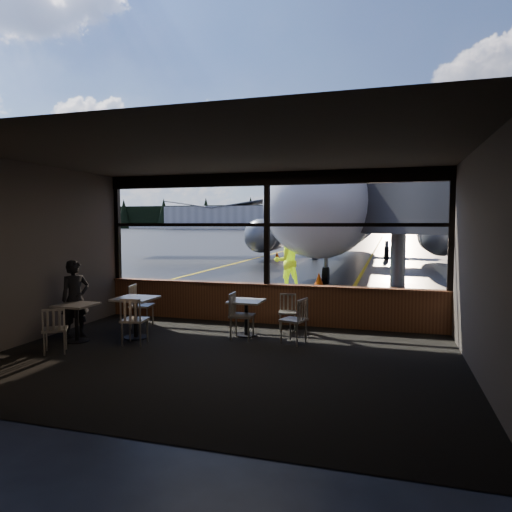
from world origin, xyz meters
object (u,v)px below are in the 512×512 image
at_px(cafe_table_near, 246,318).
at_px(passenger, 75,299).
at_px(chair_near_n, 288,313).
at_px(chair_mid_s, 135,321).
at_px(chair_mid_w, 142,306).
at_px(chair_near_e, 294,321).
at_px(chair_near_w, 242,316).
at_px(cone_wing, 277,255).
at_px(ground_crew, 287,261).
at_px(cone_nose, 319,279).
at_px(airliner, 350,173).
at_px(jet_bridge, 418,216).
at_px(chair_left_s, 55,330).
at_px(cafe_table_mid, 136,318).
at_px(cafe_table_left, 77,323).

xyz_separation_m(cafe_table_near, passenger, (-3.32, -1.08, 0.42)).
height_order(cafe_table_near, chair_near_n, chair_near_n).
height_order(chair_mid_s, chair_mid_w, chair_mid_w).
bearing_deg(chair_near_e, chair_near_n, 36.71).
height_order(chair_near_w, cone_wing, chair_near_w).
bearing_deg(chair_near_n, ground_crew, -87.81).
xyz_separation_m(passenger, cone_nose, (3.60, 9.31, -0.55)).
height_order(airliner, jet_bridge, airliner).
relative_size(chair_mid_w, passenger, 0.61).
distance_m(chair_near_n, chair_left_s, 4.61).
bearing_deg(chair_near_e, cafe_table_mid, 116.50).
bearing_deg(cone_nose, cafe_table_mid, -104.72).
height_order(cafe_table_left, cone_nose, cafe_table_left).
bearing_deg(chair_mid_w, chair_near_n, 90.02).
bearing_deg(chair_mid_s, chair_near_w, 19.05).
bearing_deg(chair_near_n, chair_near_e, 98.33).
distance_m(chair_near_n, cone_wing, 20.41).
distance_m(cafe_table_left, chair_near_e, 4.26).
xyz_separation_m(chair_near_n, ground_crew, (-1.45, 6.42, 0.58)).
bearing_deg(ground_crew, chair_mid_w, 37.70).
bearing_deg(chair_mid_w, airliner, 162.67).
xyz_separation_m(chair_near_n, cone_wing, (-5.05, 19.77, -0.14)).
height_order(cafe_table_near, cafe_table_left, cafe_table_left).
height_order(cafe_table_mid, chair_near_e, chair_near_e).
distance_m(jet_bridge, cafe_table_left, 10.84).
distance_m(cafe_table_near, chair_near_w, 0.31).
xyz_separation_m(cafe_table_near, chair_mid_s, (-1.85, -1.25, 0.09)).
height_order(cafe_table_near, chair_left_s, chair_left_s).
height_order(chair_mid_s, cone_wing, chair_mid_s).
relative_size(chair_near_n, cone_nose, 1.66).
relative_size(cafe_table_left, chair_near_w, 0.80).
xyz_separation_m(chair_mid_s, cone_nose, (2.13, 9.48, -0.22)).
bearing_deg(airliner, cone_nose, -90.82).
height_order(airliner, chair_near_e, airliner).
relative_size(cafe_table_left, chair_left_s, 0.89).
xyz_separation_m(jet_bridge, chair_near_n, (-2.96, -6.14, -2.17)).
height_order(airliner, cafe_table_left, airliner).
distance_m(chair_near_w, chair_near_n, 1.19).
xyz_separation_m(chair_left_s, cone_wing, (-1.42, 22.60, -0.16)).
bearing_deg(cone_nose, chair_mid_w, -108.78).
relative_size(chair_near_n, chair_mid_w, 0.83).
height_order(chair_near_w, ground_crew, ground_crew).
height_order(chair_mid_w, chair_left_s, chair_mid_w).
height_order(chair_near_e, passenger, passenger).
bearing_deg(ground_crew, cone_nose, -168.53).
bearing_deg(chair_near_w, chair_mid_s, -64.68).
xyz_separation_m(cafe_table_left, ground_crew, (2.34, 8.46, 0.61)).
distance_m(chair_near_w, cone_nose, 8.53).
bearing_deg(ground_crew, chair_left_s, 38.64).
height_order(chair_near_n, ground_crew, ground_crew).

